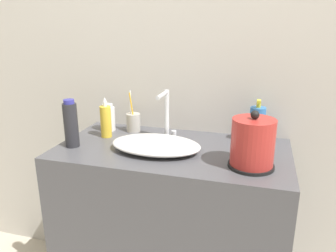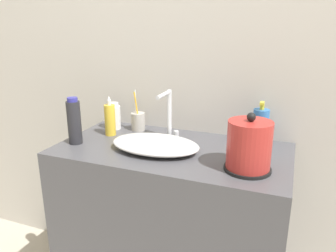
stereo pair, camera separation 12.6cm
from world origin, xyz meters
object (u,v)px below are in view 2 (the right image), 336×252
object	(u,v)px
faucet	(169,112)
toothbrush_cup	(138,121)
mouthwash_bottle	(74,122)
hand_cream_bottle	(114,116)
electric_kettle	(249,148)
shampoo_bottle	(110,119)
lotion_bottle	(260,127)

from	to	relation	value
faucet	toothbrush_cup	world-z (taller)	faucet
mouthwash_bottle	hand_cream_bottle	xyz separation A→B (m)	(0.05, 0.25, -0.04)
faucet	electric_kettle	world-z (taller)	faucet
electric_kettle	mouthwash_bottle	size ratio (longest dim) A/B	1.04
electric_kettle	shampoo_bottle	bearing A→B (deg)	166.44
electric_kettle	hand_cream_bottle	size ratio (longest dim) A/B	1.61
toothbrush_cup	lotion_bottle	xyz separation A→B (m)	(0.60, 0.00, 0.04)
faucet	toothbrush_cup	xyz separation A→B (m)	(-0.20, 0.07, -0.08)
lotion_bottle	shampoo_bottle	bearing A→B (deg)	-170.06
faucet	mouthwash_bottle	world-z (taller)	faucet
electric_kettle	lotion_bottle	bearing A→B (deg)	88.23
lotion_bottle	hand_cream_bottle	xyz separation A→B (m)	(-0.73, -0.03, -0.02)
shampoo_bottle	electric_kettle	bearing A→B (deg)	-13.56
electric_kettle	mouthwash_bottle	distance (m)	0.77
lotion_bottle	toothbrush_cup	bearing A→B (deg)	-179.53
faucet	mouthwash_bottle	xyz separation A→B (m)	(-0.38, -0.20, -0.03)
faucet	hand_cream_bottle	xyz separation A→B (m)	(-0.32, 0.05, -0.07)
electric_kettle	hand_cream_bottle	xyz separation A→B (m)	(-0.72, 0.26, -0.02)
toothbrush_cup	shampoo_bottle	size ratio (longest dim) A/B	1.07
faucet	electric_kettle	bearing A→B (deg)	-27.90
lotion_bottle	mouthwash_bottle	size ratio (longest dim) A/B	0.94
toothbrush_cup	shampoo_bottle	world-z (taller)	toothbrush_cup
lotion_bottle	mouthwash_bottle	distance (m)	0.83
electric_kettle	mouthwash_bottle	xyz separation A→B (m)	(-0.77, 0.01, 0.01)
lotion_bottle	shampoo_bottle	xyz separation A→B (m)	(-0.70, -0.12, -0.01)
faucet	mouthwash_bottle	distance (m)	0.43
faucet	hand_cream_bottle	bearing A→B (deg)	171.44
faucet	shampoo_bottle	size ratio (longest dim) A/B	1.20
lotion_bottle	hand_cream_bottle	world-z (taller)	lotion_bottle
toothbrush_cup	mouthwash_bottle	size ratio (longest dim) A/B	0.98
faucet	hand_cream_bottle	distance (m)	0.33
mouthwash_bottle	electric_kettle	bearing A→B (deg)	-0.41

